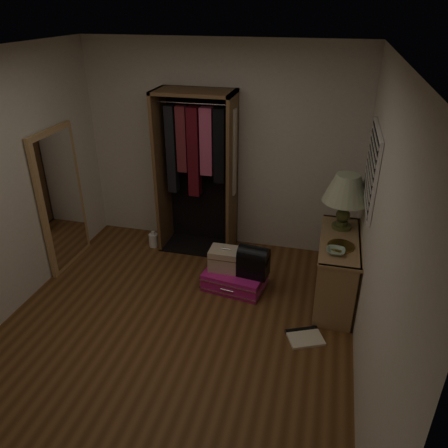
{
  "coord_description": "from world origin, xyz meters",
  "views": [
    {
      "loc": [
        1.32,
        -3.13,
        2.96
      ],
      "look_at": [
        0.3,
        0.95,
        0.8
      ],
      "focal_mm": 35.0,
      "sensor_mm": 36.0,
      "label": 1
    }
  ],
  "objects_px": {
    "console_bookshelf": "(337,266)",
    "pink_suitcase": "(235,279)",
    "black_bag": "(253,261)",
    "white_jug": "(154,240)",
    "open_wardrobe": "(199,161)",
    "table_lamp": "(347,189)",
    "train_case": "(226,259)",
    "floor_mirror": "(62,200)"
  },
  "relations": [
    {
      "from": "open_wardrobe",
      "to": "white_jug",
      "type": "distance_m",
      "value": 1.28
    },
    {
      "from": "floor_mirror",
      "to": "black_bag",
      "type": "bearing_deg",
      "value": -1.6
    },
    {
      "from": "open_wardrobe",
      "to": "pink_suitcase",
      "type": "distance_m",
      "value": 1.52
    },
    {
      "from": "black_bag",
      "to": "table_lamp",
      "type": "height_order",
      "value": "table_lamp"
    },
    {
      "from": "train_case",
      "to": "table_lamp",
      "type": "distance_m",
      "value": 1.53
    },
    {
      "from": "pink_suitcase",
      "to": "table_lamp",
      "type": "xyz_separation_m",
      "value": [
        1.11,
        0.32,
        1.1
      ]
    },
    {
      "from": "open_wardrobe",
      "to": "floor_mirror",
      "type": "bearing_deg",
      "value": -152.41
    },
    {
      "from": "console_bookshelf",
      "to": "floor_mirror",
      "type": "xyz_separation_m",
      "value": [
        -3.24,
        -0.05,
        0.46
      ]
    },
    {
      "from": "white_jug",
      "to": "pink_suitcase",
      "type": "bearing_deg",
      "value": -26.94
    },
    {
      "from": "open_wardrobe",
      "to": "train_case",
      "type": "bearing_deg",
      "value": -55.49
    },
    {
      "from": "console_bookshelf",
      "to": "black_bag",
      "type": "bearing_deg",
      "value": -172.82
    },
    {
      "from": "black_bag",
      "to": "table_lamp",
      "type": "bearing_deg",
      "value": 27.9
    },
    {
      "from": "black_bag",
      "to": "white_jug",
      "type": "distance_m",
      "value": 1.65
    },
    {
      "from": "floor_mirror",
      "to": "white_jug",
      "type": "bearing_deg",
      "value": 34.78
    },
    {
      "from": "train_case",
      "to": "white_jug",
      "type": "height_order",
      "value": "train_case"
    },
    {
      "from": "console_bookshelf",
      "to": "black_bag",
      "type": "xyz_separation_m",
      "value": [
        -0.9,
        -0.11,
        0.0
      ]
    },
    {
      "from": "floor_mirror",
      "to": "table_lamp",
      "type": "height_order",
      "value": "floor_mirror"
    },
    {
      "from": "floor_mirror",
      "to": "pink_suitcase",
      "type": "height_order",
      "value": "floor_mirror"
    },
    {
      "from": "console_bookshelf",
      "to": "table_lamp",
      "type": "height_order",
      "value": "table_lamp"
    },
    {
      "from": "pink_suitcase",
      "to": "white_jug",
      "type": "height_order",
      "value": "white_jug"
    },
    {
      "from": "floor_mirror",
      "to": "train_case",
      "type": "relative_size",
      "value": 4.53
    },
    {
      "from": "console_bookshelf",
      "to": "black_bag",
      "type": "height_order",
      "value": "console_bookshelf"
    },
    {
      "from": "pink_suitcase",
      "to": "train_case",
      "type": "distance_m",
      "value": 0.26
    },
    {
      "from": "open_wardrobe",
      "to": "black_bag",
      "type": "bearing_deg",
      "value": -43.95
    },
    {
      "from": "floor_mirror",
      "to": "white_jug",
      "type": "xyz_separation_m",
      "value": [
        0.86,
        0.6,
        -0.76
      ]
    },
    {
      "from": "table_lamp",
      "to": "white_jug",
      "type": "xyz_separation_m",
      "value": [
        -2.38,
        0.33,
        -1.11
      ]
    },
    {
      "from": "train_case",
      "to": "pink_suitcase",
      "type": "bearing_deg",
      "value": -12.05
    },
    {
      "from": "console_bookshelf",
      "to": "pink_suitcase",
      "type": "bearing_deg",
      "value": -175.24
    },
    {
      "from": "pink_suitcase",
      "to": "open_wardrobe",
      "type": "bearing_deg",
      "value": 137.4
    },
    {
      "from": "open_wardrobe",
      "to": "table_lamp",
      "type": "height_order",
      "value": "open_wardrobe"
    },
    {
      "from": "pink_suitcase",
      "to": "white_jug",
      "type": "xyz_separation_m",
      "value": [
        -1.27,
        0.64,
        -0.01
      ]
    },
    {
      "from": "train_case",
      "to": "white_jug",
      "type": "relative_size",
      "value": 1.72
    },
    {
      "from": "pink_suitcase",
      "to": "white_jug",
      "type": "distance_m",
      "value": 1.42
    },
    {
      "from": "console_bookshelf",
      "to": "white_jug",
      "type": "height_order",
      "value": "console_bookshelf"
    },
    {
      "from": "open_wardrobe",
      "to": "train_case",
      "type": "height_order",
      "value": "open_wardrobe"
    },
    {
      "from": "black_bag",
      "to": "floor_mirror",
      "type": "bearing_deg",
      "value": -174.22
    },
    {
      "from": "pink_suitcase",
      "to": "train_case",
      "type": "bearing_deg",
      "value": 176.45
    },
    {
      "from": "open_wardrobe",
      "to": "table_lamp",
      "type": "bearing_deg",
      "value": -15.76
    },
    {
      "from": "black_bag",
      "to": "table_lamp",
      "type": "distance_m",
      "value": 1.25
    },
    {
      "from": "black_bag",
      "to": "white_jug",
      "type": "height_order",
      "value": "black_bag"
    },
    {
      "from": "console_bookshelf",
      "to": "pink_suitcase",
      "type": "xyz_separation_m",
      "value": [
        -1.11,
        -0.09,
        -0.29
      ]
    },
    {
      "from": "black_bag",
      "to": "white_jug",
      "type": "xyz_separation_m",
      "value": [
        -1.48,
        0.67,
        -0.3
      ]
    }
  ]
}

